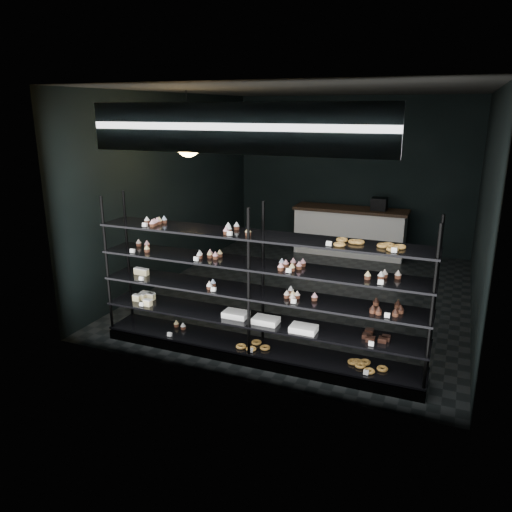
% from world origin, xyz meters
% --- Properties ---
extents(room, '(5.01, 6.01, 3.20)m').
position_xyz_m(room, '(0.00, 0.00, 1.60)').
color(room, black).
rests_on(room, ground).
extents(display_shelf, '(4.00, 0.50, 1.91)m').
position_xyz_m(display_shelf, '(0.04, -2.45, 0.63)').
color(display_shelf, black).
rests_on(display_shelf, room).
extents(signage, '(3.30, 0.05, 0.50)m').
position_xyz_m(signage, '(0.00, -2.93, 2.75)').
color(signage, '#0C1E3E').
rests_on(signage, room).
extents(pendant_lamp, '(0.35, 0.35, 0.90)m').
position_xyz_m(pendant_lamp, '(-1.44, -1.30, 2.45)').
color(pendant_lamp, black).
rests_on(pendant_lamp, room).
extents(service_counter, '(2.31, 0.65, 1.23)m').
position_xyz_m(service_counter, '(0.13, 2.50, 0.50)').
color(service_counter, silver).
rests_on(service_counter, room).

